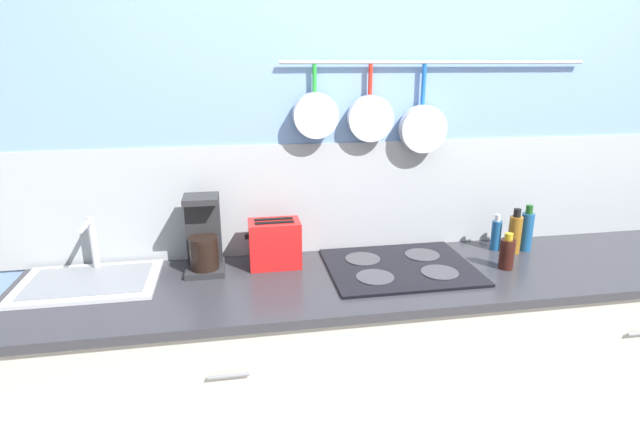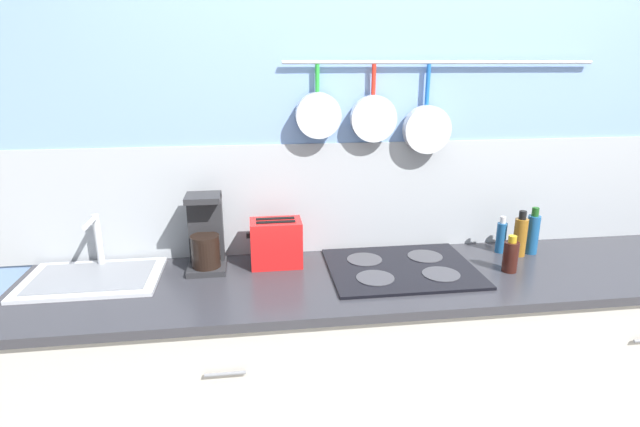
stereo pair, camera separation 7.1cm
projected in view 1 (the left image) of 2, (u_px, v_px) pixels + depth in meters
The scene contains 11 objects.
wall_back at pixel (401, 166), 2.26m from camera, with size 7.20×0.14×2.60m.
cabinet_base at pixel (417, 370), 2.18m from camera, with size 3.20×0.60×0.87m.
countertop at pixel (424, 276), 2.05m from camera, with size 3.24×0.62×0.03m.
sink_basin at pixel (89, 279), 1.93m from camera, with size 0.52×0.35×0.23m.
coffee_maker at pixel (204, 240), 2.03m from camera, with size 0.16×0.17×0.32m.
toaster at pixel (275, 243), 2.08m from camera, with size 0.23×0.14×0.20m.
cooktop at pixel (400, 267), 2.08m from camera, with size 0.60×0.48×0.01m.
bottle_cooking_wine at pixel (507, 253), 2.06m from camera, with size 0.06×0.06×0.15m.
bottle_hot_sauce at pixel (496, 234), 2.27m from camera, with size 0.04×0.04×0.17m.
bottle_sesame_oil at pixel (515, 233), 2.23m from camera, with size 0.06×0.06×0.21m.
bottle_dish_soap at pixel (527, 231), 2.25m from camera, with size 0.06×0.06×0.21m.
Camera 1 is at (-0.75, -1.78, 1.73)m, focal length 28.00 mm.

